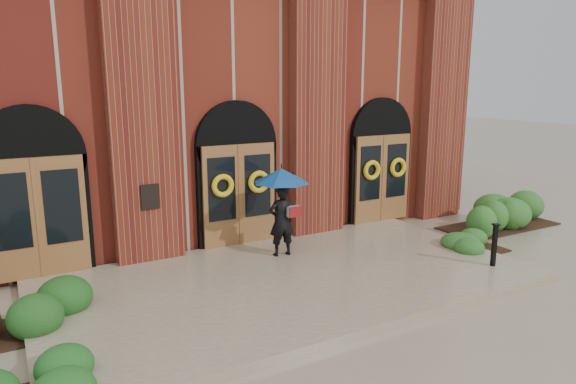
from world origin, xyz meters
TOP-DOWN VIEW (x-y plane):
  - ground at (0.00, 0.00)m, footprint 90.00×90.00m
  - landing at (0.00, 0.15)m, footprint 10.00×5.30m
  - church_building at (0.00, 8.78)m, footprint 16.20×12.53m
  - man_with_umbrella at (0.48, 1.42)m, footprint 1.41×1.41m
  - metal_post at (4.19, -1.50)m, footprint 0.16×0.16m
  - hedge_wall_left at (-5.20, 0.50)m, footprint 2.67×1.07m
  - hedge_wall_right at (7.40, 0.89)m, footprint 3.27×1.31m
  - hedge_front_right at (5.10, -0.17)m, footprint 1.25×1.07m

SIDE VIEW (x-z plane):
  - ground at x=0.00m, z-range 0.00..0.00m
  - landing at x=0.00m, z-range 0.00..0.15m
  - hedge_front_right at x=5.10m, z-range 0.00..0.44m
  - hedge_wall_left at x=-5.20m, z-range 0.00..0.69m
  - hedge_wall_right at x=7.40m, z-range 0.00..0.84m
  - metal_post at x=4.19m, z-range 0.17..1.14m
  - man_with_umbrella at x=0.48m, z-range 0.56..2.62m
  - church_building at x=0.00m, z-range 0.00..7.00m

